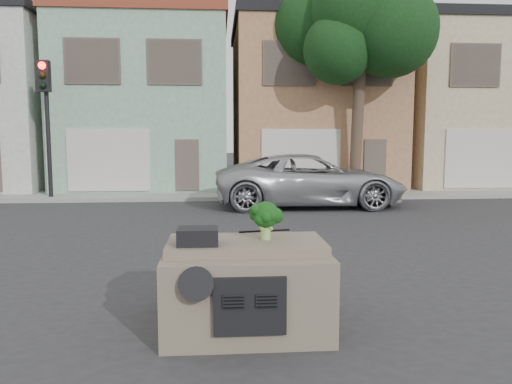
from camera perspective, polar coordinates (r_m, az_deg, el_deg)
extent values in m
plane|color=#303033|center=(9.49, -2.21, -8.19)|extent=(120.00, 120.00, 0.00)
cube|color=gray|center=(19.81, -3.34, -0.26)|extent=(40.00, 3.00, 0.15)
cube|color=#88B294|center=(23.92, -12.11, 9.64)|extent=(7.20, 8.20, 7.55)
cube|color=#AC7953|center=(24.11, 6.12, 9.72)|extent=(7.20, 8.20, 7.55)
cube|color=#CDB98E|center=(26.50, 22.48, 8.98)|extent=(7.20, 8.20, 7.55)
imported|color=#B2B3B8|center=(17.10, 6.15, -1.62)|extent=(6.43, 3.02, 1.78)
cube|color=black|center=(19.67, -22.76, 6.42)|extent=(0.40, 0.40, 5.10)
cube|color=#123413|center=(19.80, 11.56, 11.72)|extent=(4.40, 4.00, 8.50)
cube|color=#746855|center=(6.45, -1.22, -10.12)|extent=(2.00, 1.80, 1.12)
cube|color=black|center=(5.95, -6.66, -5.04)|extent=(0.48, 0.38, 0.20)
cube|color=black|center=(6.70, 0.99, -4.46)|extent=(0.69, 0.15, 0.02)
cube|color=#0F380F|center=(6.17, 1.12, -3.22)|extent=(0.49, 0.49, 0.49)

